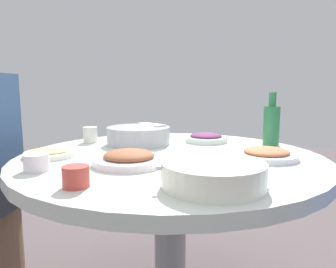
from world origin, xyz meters
TOP-DOWN VIEW (x-y plane):
  - round_dining_table at (0.00, 0.00)m, footprint 1.17×1.17m
  - rice_bowl at (-0.15, 0.23)m, footprint 0.29×0.29m
  - soup_bowl at (0.13, -0.39)m, footprint 0.30×0.27m
  - dish_eggplant at (0.16, 0.31)m, footprint 0.20×0.20m
  - dish_tofu_braise at (0.35, -0.05)m, footprint 0.23×0.23m
  - dish_stirfry at (-0.13, -0.16)m, footprint 0.25×0.25m
  - dish_noodles at (-0.45, -0.05)m, footprint 0.19×0.19m
  - green_bottle at (0.45, 0.22)m, footprint 0.07×0.07m
  - tea_cup_near at (-0.41, -0.25)m, footprint 0.08×0.08m
  - tea_cup_far at (-0.39, 0.26)m, footprint 0.07×0.07m
  - tea_cup_side at (-0.23, -0.41)m, footprint 0.07×0.07m

SIDE VIEW (x-z plane):
  - round_dining_table at x=0.00m, z-range 0.25..0.98m
  - dish_noodles at x=-0.45m, z-range 0.72..0.75m
  - dish_tofu_braise at x=0.35m, z-range 0.72..0.76m
  - dish_eggplant at x=0.16m, z-range 0.72..0.76m
  - dish_stirfry at x=-0.13m, z-range 0.72..0.77m
  - tea_cup_near at x=-0.41m, z-range 0.72..0.78m
  - tea_cup_side at x=-0.23m, z-range 0.72..0.78m
  - soup_bowl at x=0.13m, z-range 0.72..0.79m
  - tea_cup_far at x=-0.39m, z-range 0.72..0.80m
  - rice_bowl at x=-0.15m, z-range 0.72..0.81m
  - green_bottle at x=0.45m, z-range 0.70..0.94m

